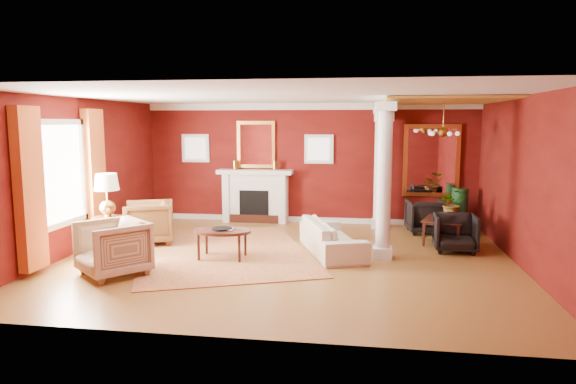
% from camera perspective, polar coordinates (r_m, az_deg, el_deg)
% --- Properties ---
extents(ground, '(8.00, 8.00, 0.00)m').
position_cam_1_polar(ground, '(9.35, -0.08, -7.40)').
color(ground, brown).
rests_on(ground, ground).
extents(room_shell, '(8.04, 7.04, 2.92)m').
position_cam_1_polar(room_shell, '(9.04, -0.08, 5.05)').
color(room_shell, '#60120D').
rests_on(room_shell, ground).
extents(fireplace, '(1.85, 0.42, 1.29)m').
position_cam_1_polar(fireplace, '(12.66, -3.66, -0.43)').
color(fireplace, silver).
rests_on(fireplace, ground).
extents(overmantel_mirror, '(0.95, 0.07, 1.15)m').
position_cam_1_polar(overmantel_mirror, '(12.67, -3.58, 5.28)').
color(overmantel_mirror, gold).
rests_on(overmantel_mirror, fireplace).
extents(flank_window_left, '(0.70, 0.07, 0.70)m').
position_cam_1_polar(flank_window_left, '(13.10, -10.23, 4.82)').
color(flank_window_left, silver).
rests_on(flank_window_left, room_shell).
extents(flank_window_right, '(0.70, 0.07, 0.70)m').
position_cam_1_polar(flank_window_right, '(12.46, 3.45, 4.78)').
color(flank_window_right, silver).
rests_on(flank_window_right, room_shell).
extents(left_window, '(0.21, 2.55, 2.60)m').
position_cam_1_polar(left_window, '(9.89, -23.56, 1.18)').
color(left_window, white).
rests_on(left_window, room_shell).
extents(column_front, '(0.36, 0.36, 2.80)m').
position_cam_1_polar(column_front, '(9.29, 10.63, 1.33)').
color(column_front, silver).
rests_on(column_front, ground).
extents(column_back, '(0.36, 0.36, 2.80)m').
position_cam_1_polar(column_back, '(11.98, 10.17, 2.76)').
color(column_back, silver).
rests_on(column_back, ground).
extents(header_beam, '(0.30, 3.20, 0.32)m').
position_cam_1_polar(header_beam, '(10.83, 10.49, 8.56)').
color(header_beam, silver).
rests_on(header_beam, column_front).
extents(amber_ceiling, '(2.30, 3.40, 0.04)m').
position_cam_1_polar(amber_ceiling, '(10.79, 16.75, 9.69)').
color(amber_ceiling, gold).
rests_on(amber_ceiling, room_shell).
extents(dining_mirror, '(1.30, 0.07, 1.70)m').
position_cam_1_polar(dining_mirror, '(12.51, 15.64, 3.37)').
color(dining_mirror, gold).
rests_on(dining_mirror, room_shell).
extents(chandelier, '(0.60, 0.62, 0.75)m').
position_cam_1_polar(chandelier, '(10.84, 16.85, 6.39)').
color(chandelier, '#B58F39').
rests_on(chandelier, room_shell).
extents(crown_trim, '(8.00, 0.08, 0.16)m').
position_cam_1_polar(crown_trim, '(12.47, 2.33, 9.48)').
color(crown_trim, silver).
rests_on(crown_trim, room_shell).
extents(base_trim, '(8.00, 0.08, 0.12)m').
position_cam_1_polar(base_trim, '(12.69, 2.26, -3.08)').
color(base_trim, silver).
rests_on(base_trim, ground).
extents(rug, '(4.36, 4.93, 0.02)m').
position_cam_1_polar(rug, '(9.85, -7.23, -6.63)').
color(rug, maroon).
rests_on(rug, ground).
extents(sofa, '(1.26, 2.17, 0.82)m').
position_cam_1_polar(sofa, '(9.69, 4.94, -4.40)').
color(sofa, beige).
rests_on(sofa, ground).
extents(armchair_leopard, '(1.14, 1.17, 0.95)m').
position_cam_1_polar(armchair_leopard, '(10.78, -15.22, -3.05)').
color(armchair_leopard, black).
rests_on(armchair_leopard, ground).
extents(armchair_stripe, '(1.30, 1.30, 0.98)m').
position_cam_1_polar(armchair_stripe, '(8.72, -18.92, -5.64)').
color(armchair_stripe, tan).
rests_on(armchair_stripe, ground).
extents(coffee_table, '(1.06, 1.06, 0.53)m').
position_cam_1_polar(coffee_table, '(9.31, -7.33, -4.46)').
color(coffee_table, black).
rests_on(coffee_table, ground).
extents(coffee_book, '(0.18, 0.03, 0.24)m').
position_cam_1_polar(coffee_book, '(9.26, -7.24, -3.47)').
color(coffee_book, black).
rests_on(coffee_book, coffee_table).
extents(side_table, '(0.61, 0.61, 1.52)m').
position_cam_1_polar(side_table, '(9.97, -19.43, -0.89)').
color(side_table, black).
rests_on(side_table, ground).
extents(dining_table, '(0.91, 1.51, 0.80)m').
position_cam_1_polar(dining_table, '(11.08, 17.36, -3.25)').
color(dining_table, black).
rests_on(dining_table, ground).
extents(dining_chair_near, '(0.79, 0.74, 0.79)m').
position_cam_1_polar(dining_chair_near, '(10.27, 18.10, -4.15)').
color(dining_chair_near, black).
rests_on(dining_chair_near, ground).
extents(dining_chair_far, '(0.87, 0.82, 0.81)m').
position_cam_1_polar(dining_chair_far, '(11.80, 15.04, -2.47)').
color(dining_chair_far, black).
rests_on(dining_chair_far, ground).
extents(green_urn, '(0.41, 0.41, 0.98)m').
position_cam_1_polar(green_urn, '(12.29, 18.48, -2.30)').
color(green_urn, '#133C1B').
rests_on(green_urn, ground).
extents(potted_plant, '(0.67, 0.71, 0.46)m').
position_cam_1_polar(potted_plant, '(10.98, 17.85, -0.04)').
color(potted_plant, '#26591E').
rests_on(potted_plant, dining_table).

